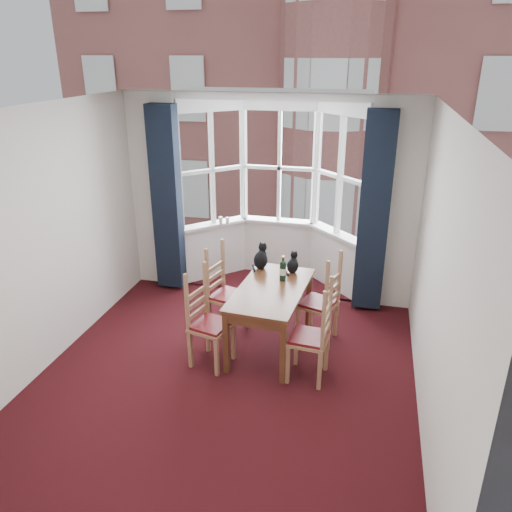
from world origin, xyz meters
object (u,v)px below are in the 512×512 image
(wine_bottle, at_px, (283,270))
(candle_short, at_px, (228,221))
(cat_right, at_px, (293,264))
(cat_left, at_px, (261,258))
(dining_table, at_px, (271,296))
(chair_left_far, at_px, (222,295))
(chair_left_near, at_px, (204,324))
(chair_right_far, at_px, (325,306))
(candle_tall, at_px, (221,220))
(chair_right_near, at_px, (317,340))

(wine_bottle, relative_size, candle_short, 3.06)
(cat_right, bearing_deg, cat_left, 174.07)
(dining_table, bearing_deg, chair_left_far, 158.39)
(chair_left_far, bearing_deg, cat_left, 32.27)
(chair_left_near, relative_size, chair_left_far, 1.00)
(chair_right_far, bearing_deg, candle_short, 136.94)
(chair_right_far, relative_size, cat_right, 3.40)
(chair_right_far, bearing_deg, candle_tall, 139.17)
(chair_right_near, bearing_deg, candle_tall, 127.42)
(chair_left_far, relative_size, candle_short, 9.22)
(cat_left, height_order, candle_tall, cat_left)
(dining_table, relative_size, candle_short, 14.26)
(dining_table, distance_m, chair_right_far, 0.69)
(chair_left_near, bearing_deg, wine_bottle, 43.42)
(dining_table, distance_m, candle_short, 2.13)
(dining_table, height_order, chair_left_far, chair_left_far)
(candle_tall, distance_m, candle_short, 0.10)
(wine_bottle, height_order, candle_tall, wine_bottle)
(cat_left, bearing_deg, candle_tall, 125.99)
(dining_table, relative_size, chair_left_near, 1.55)
(dining_table, relative_size, cat_right, 5.26)
(chair_left_far, bearing_deg, candle_tall, 107.47)
(cat_left, bearing_deg, chair_right_near, -50.92)
(chair_right_near, bearing_deg, chair_right_far, 90.21)
(chair_left_near, height_order, wine_bottle, wine_bottle)
(cat_right, distance_m, candle_short, 1.80)
(dining_table, distance_m, cat_right, 0.56)
(cat_right, distance_m, wine_bottle, 0.27)
(chair_left_far, distance_m, wine_bottle, 0.88)
(cat_right, bearing_deg, dining_table, -107.95)
(wine_bottle, bearing_deg, chair_right_near, -55.37)
(chair_right_far, relative_size, candle_short, 9.22)
(wine_bottle, bearing_deg, cat_right, 73.52)
(cat_left, distance_m, cat_right, 0.41)
(candle_tall, height_order, candle_short, candle_tall)
(chair_left_far, bearing_deg, chair_right_near, -30.98)
(chair_right_near, xyz_separation_m, candle_short, (-1.65, 2.32, 0.45))
(chair_left_near, distance_m, cat_right, 1.32)
(candle_short, bearing_deg, cat_left, -57.71)
(cat_right, bearing_deg, candle_tall, 135.47)
(chair_right_far, height_order, cat_left, cat_left)
(chair_right_near, xyz_separation_m, cat_left, (-0.84, 1.04, 0.43))
(chair_left_near, bearing_deg, candle_short, 99.94)
(candle_tall, bearing_deg, dining_table, -57.19)
(chair_left_near, xyz_separation_m, cat_right, (0.82, 0.96, 0.40))
(chair_left_near, relative_size, wine_bottle, 3.01)
(candle_short, bearing_deg, candle_tall, -163.25)
(cat_right, distance_m, candle_tall, 1.85)
(chair_right_far, xyz_separation_m, wine_bottle, (-0.51, -0.04, 0.44))
(candle_tall, bearing_deg, chair_right_near, -52.58)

